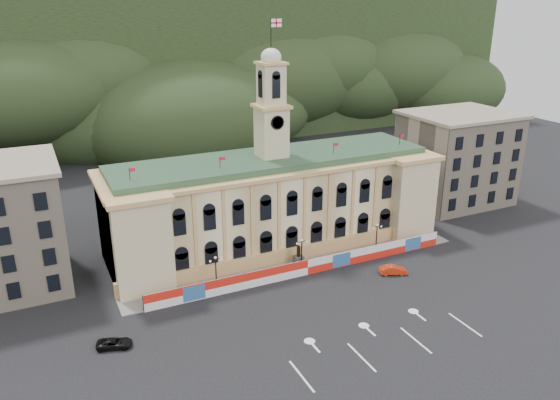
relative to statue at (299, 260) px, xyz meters
name	(u,v)px	position (x,y,z in m)	size (l,w,h in m)	color
ground	(362,324)	(0.00, -18.00, -1.19)	(260.00, 260.00, 0.00)	black
lane_markings	(384,344)	(0.00, -23.00, -1.18)	(26.00, 10.00, 0.02)	white
hill_ridge	(144,70)	(0.03, 103.99, 18.30)	(230.00, 80.00, 64.00)	black
city_hall	(273,201)	(0.00, 9.63, 6.66)	(56.20, 17.60, 37.10)	beige
side_building_right	(457,158)	(43.00, 12.93, 8.14)	(21.00, 17.00, 18.60)	tan
hoarding_fence	(308,267)	(0.06, -2.93, 0.06)	(50.00, 0.44, 2.50)	red
pavement	(299,267)	(0.00, -0.25, -1.11)	(56.00, 5.50, 0.16)	slate
statue	(299,260)	(0.00, 0.00, 0.00)	(1.40, 1.40, 3.72)	#595651
lamp_left	(216,269)	(-14.00, -1.00, 1.89)	(1.96, 0.44, 5.15)	black
lamp_center	(302,251)	(0.00, -1.00, 1.89)	(1.96, 0.44, 5.15)	black
lamp_right	(377,235)	(14.00, -1.00, 1.89)	(1.96, 0.44, 5.15)	black
red_sedan	(393,270)	(11.98, -8.53, -0.49)	(4.46, 2.91, 1.39)	red
black_suv	(114,343)	(-30.00, -9.46, -0.60)	(4.64, 3.16, 1.18)	black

